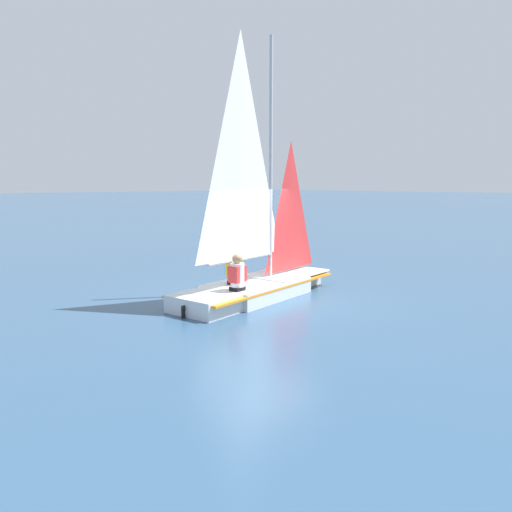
{
  "coord_description": "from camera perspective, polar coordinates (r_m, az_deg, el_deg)",
  "views": [
    {
      "loc": [
        -7.66,
        -8.46,
        2.65
      ],
      "look_at": [
        0.0,
        0.0,
        0.97
      ],
      "focal_mm": 35.0,
      "sensor_mm": 36.0,
      "label": 1
    }
  ],
  "objects": [
    {
      "name": "sailboat_main",
      "position": [
        11.54,
        -0.06,
        -0.57
      ],
      "size": [
        4.74,
        2.27,
        5.95
      ],
      "rotation": [
        0.0,
        0.0,
        0.18
      ],
      "color": "silver",
      "rests_on": "ground_plane"
    },
    {
      "name": "sailor_crew",
      "position": [
        10.62,
        -2.15,
        -2.63
      ],
      "size": [
        0.38,
        0.35,
        1.16
      ],
      "rotation": [
        0.0,
        0.0,
        0.18
      ],
      "color": "black",
      "rests_on": "ground_plane"
    },
    {
      "name": "ground_plane",
      "position": [
        11.71,
        0.0,
        -4.69
      ],
      "size": [
        260.0,
        260.0,
        0.0
      ],
      "primitive_type": "plane",
      "color": "#2D4C6B"
    },
    {
      "name": "sailor_helm",
      "position": [
        11.29,
        -2.43,
        -1.97
      ],
      "size": [
        0.38,
        0.35,
        1.16
      ],
      "rotation": [
        0.0,
        0.0,
        0.18
      ],
      "color": "black",
      "rests_on": "ground_plane"
    }
  ]
}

